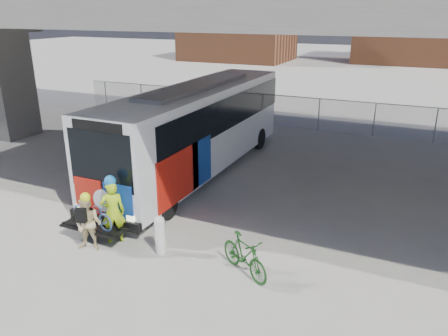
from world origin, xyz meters
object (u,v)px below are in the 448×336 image
Objects in this scene: bus at (198,123)px; cyclist_tan at (88,223)px; bollard at (160,233)px; cyclist_hivis at (113,210)px; bike_parked at (244,255)px.

cyclist_tan is at bearing -88.22° from bus.
bus is 7.38× the size of cyclist_tan.
bus reaches higher than bollard.
cyclist_hivis is at bearing -85.08° from bus.
bike_parked is (2.53, 0.00, -0.06)m from bollard.
cyclist_hivis is 1.15× the size of bike_parked.
bollard is at bearing 140.83° from cyclist_hivis.
bike_parked is (4.66, -6.33, -1.57)m from bus.
cyclist_hivis is at bearing 120.73° from bike_parked.
bollard is at bearing -71.43° from bus.
bike_parked is (4.11, -0.00, -0.45)m from cyclist_hivis.
cyclist_tan is (-1.91, -0.69, 0.23)m from bollard.
bus is 6.85m from bollard.
bike_parked is at bearing 0.00° from bollard.
cyclist_tan is 4.50m from bike_parked.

